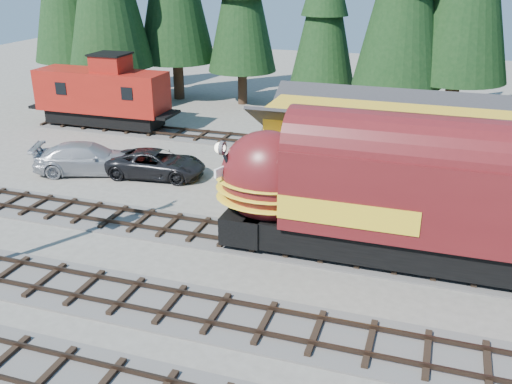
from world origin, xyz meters
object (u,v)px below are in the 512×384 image
(depot, at_px, (384,146))
(pickup_truck_a, at_px, (157,164))
(caboose, at_px, (103,94))
(pickup_truck_b, at_px, (88,158))
(locomotive, at_px, (419,203))

(depot, bearing_deg, pickup_truck_a, -177.51)
(caboose, xyz_separation_m, pickup_truck_a, (8.45, -8.05, -1.75))
(caboose, height_order, pickup_truck_b, caboose)
(depot, relative_size, pickup_truck_a, 2.27)
(depot, distance_m, locomotive, 6.83)
(caboose, bearing_deg, pickup_truck_a, -43.62)
(locomotive, distance_m, pickup_truck_b, 19.75)
(depot, height_order, pickup_truck_a, depot)
(caboose, distance_m, pickup_truck_a, 11.80)
(caboose, bearing_deg, depot, -19.51)
(depot, distance_m, pickup_truck_a, 12.91)
(pickup_truck_a, xyz_separation_m, pickup_truck_b, (-4.13, -0.70, 0.11))
(depot, relative_size, caboose, 1.31)
(depot, bearing_deg, pickup_truck_b, -175.76)
(pickup_truck_a, bearing_deg, depot, -94.06)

